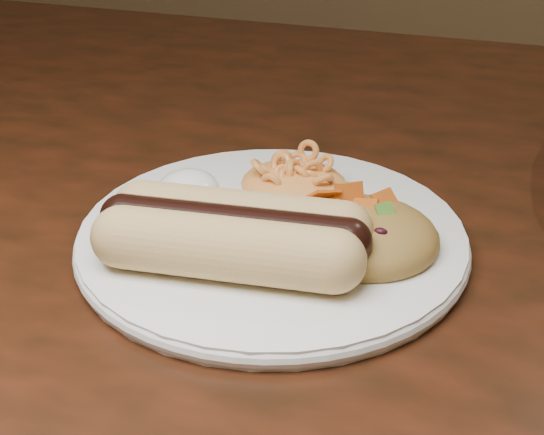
# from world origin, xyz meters

# --- Properties ---
(table) EXTENTS (1.60, 0.90, 0.75)m
(table) POSITION_xyz_m (0.00, 0.00, 0.66)
(table) COLOR #3E170B
(table) RESTS_ON floor
(plate) EXTENTS (0.28, 0.28, 0.01)m
(plate) POSITION_xyz_m (0.12, -0.07, 0.76)
(plate) COLOR white
(plate) RESTS_ON table
(hotdog) EXTENTS (0.15, 0.08, 0.04)m
(hotdog) POSITION_xyz_m (0.11, -0.11, 0.78)
(hotdog) COLOR #DDBB6D
(hotdog) RESTS_ON plate
(mac_and_cheese) EXTENTS (0.09, 0.08, 0.03)m
(mac_and_cheese) POSITION_xyz_m (0.12, -0.00, 0.78)
(mac_and_cheese) COLOR #F6A54B
(mac_and_cheese) RESTS_ON plate
(sour_cream) EXTENTS (0.06, 0.06, 0.03)m
(sour_cream) POSITION_xyz_m (0.05, -0.04, 0.78)
(sour_cream) COLOR white
(sour_cream) RESTS_ON plate
(taco_salad) EXTENTS (0.10, 0.10, 0.04)m
(taco_salad) POSITION_xyz_m (0.18, -0.07, 0.78)
(taco_salad) COLOR #BE5229
(taco_salad) RESTS_ON plate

